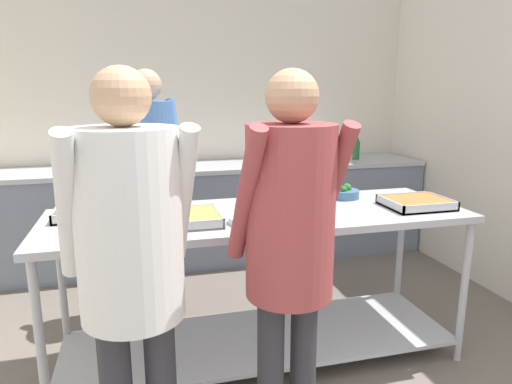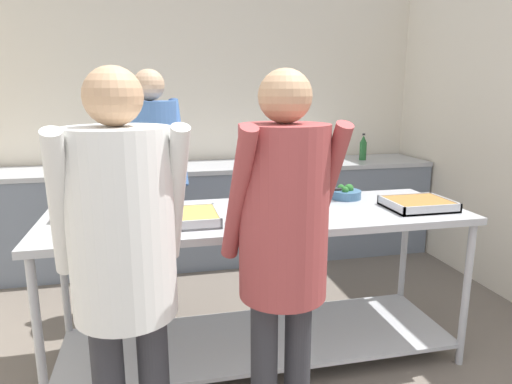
{
  "view_description": "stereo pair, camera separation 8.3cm",
  "coord_description": "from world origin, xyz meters",
  "px_view_note": "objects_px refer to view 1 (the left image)",
  "views": [
    {
      "loc": [
        -0.66,
        -0.8,
        1.61
      ],
      "look_at": [
        0.0,
        1.74,
        1.02
      ],
      "focal_mm": 32.0,
      "sensor_mm": 36.0,
      "label": 1
    },
    {
      "loc": [
        -0.58,
        -0.82,
        1.61
      ],
      "look_at": [
        0.0,
        1.74,
        1.02
      ],
      "focal_mm": 32.0,
      "sensor_mm": 36.0,
      "label": 2
    }
  ],
  "objects_px": {
    "serving_tray_roast": "(97,212)",
    "cook_behind_counter": "(150,168)",
    "broccoli_bowl": "(344,193)",
    "guest_serving_right": "(290,232)",
    "sauce_pan": "(296,196)",
    "water_bottle": "(356,147)",
    "guest_serving_left": "(131,248)",
    "plate_stack": "(250,220)",
    "serving_tray_greens": "(183,219)",
    "serving_tray_vegetables": "(416,203)"
  },
  "relations": [
    {
      "from": "serving_tray_greens",
      "to": "cook_behind_counter",
      "type": "distance_m",
      "value": 0.86
    },
    {
      "from": "guest_serving_left",
      "to": "guest_serving_right",
      "type": "distance_m",
      "value": 0.63
    },
    {
      "from": "serving_tray_vegetables",
      "to": "guest_serving_right",
      "type": "height_order",
      "value": "guest_serving_right"
    },
    {
      "from": "serving_tray_roast",
      "to": "water_bottle",
      "type": "distance_m",
      "value": 2.83
    },
    {
      "from": "serving_tray_roast",
      "to": "guest_serving_left",
      "type": "xyz_separation_m",
      "value": [
        0.2,
        -0.94,
        0.1
      ]
    },
    {
      "from": "plate_stack",
      "to": "serving_tray_roast",
      "type": "bearing_deg",
      "value": 156.67
    },
    {
      "from": "broccoli_bowl",
      "to": "guest_serving_right",
      "type": "height_order",
      "value": "guest_serving_right"
    },
    {
      "from": "plate_stack",
      "to": "cook_behind_counter",
      "type": "relative_size",
      "value": 0.13
    },
    {
      "from": "guest_serving_left",
      "to": "guest_serving_right",
      "type": "height_order",
      "value": "guest_serving_left"
    },
    {
      "from": "guest_serving_left",
      "to": "cook_behind_counter",
      "type": "bearing_deg",
      "value": 85.42
    },
    {
      "from": "guest_serving_left",
      "to": "water_bottle",
      "type": "relative_size",
      "value": 6.47
    },
    {
      "from": "cook_behind_counter",
      "to": "water_bottle",
      "type": "distance_m",
      "value": 2.27
    },
    {
      "from": "guest_serving_right",
      "to": "serving_tray_roast",
      "type": "bearing_deg",
      "value": 132.0
    },
    {
      "from": "broccoli_bowl",
      "to": "water_bottle",
      "type": "xyz_separation_m",
      "value": [
        0.84,
        1.49,
        0.09
      ]
    },
    {
      "from": "serving_tray_roast",
      "to": "plate_stack",
      "type": "relative_size",
      "value": 1.9
    },
    {
      "from": "sauce_pan",
      "to": "cook_behind_counter",
      "type": "distance_m",
      "value": 1.04
    },
    {
      "from": "broccoli_bowl",
      "to": "water_bottle",
      "type": "relative_size",
      "value": 0.74
    },
    {
      "from": "serving_tray_greens",
      "to": "cook_behind_counter",
      "type": "bearing_deg",
      "value": 99.17
    },
    {
      "from": "sauce_pan",
      "to": "serving_tray_greens",
      "type": "bearing_deg",
      "value": -160.58
    },
    {
      "from": "plate_stack",
      "to": "sauce_pan",
      "type": "bearing_deg",
      "value": 42.06
    },
    {
      "from": "serving_tray_vegetables",
      "to": "cook_behind_counter",
      "type": "distance_m",
      "value": 1.75
    },
    {
      "from": "plate_stack",
      "to": "water_bottle",
      "type": "distance_m",
      "value": 2.46
    },
    {
      "from": "plate_stack",
      "to": "serving_tray_greens",
      "type": "bearing_deg",
      "value": 166.37
    },
    {
      "from": "broccoli_bowl",
      "to": "plate_stack",
      "type": "bearing_deg",
      "value": -151.08
    },
    {
      "from": "sauce_pan",
      "to": "water_bottle",
      "type": "distance_m",
      "value": 1.96
    },
    {
      "from": "serving_tray_roast",
      "to": "cook_behind_counter",
      "type": "relative_size",
      "value": 0.25
    },
    {
      "from": "serving_tray_roast",
      "to": "cook_behind_counter",
      "type": "distance_m",
      "value": 0.67
    },
    {
      "from": "guest_serving_left",
      "to": "cook_behind_counter",
      "type": "distance_m",
      "value": 1.52
    },
    {
      "from": "serving_tray_roast",
      "to": "cook_behind_counter",
      "type": "xyz_separation_m",
      "value": [
        0.32,
        0.58,
        0.14
      ]
    },
    {
      "from": "plate_stack",
      "to": "cook_behind_counter",
      "type": "height_order",
      "value": "cook_behind_counter"
    },
    {
      "from": "serving_tray_roast",
      "to": "water_bottle",
      "type": "relative_size",
      "value": 1.68
    },
    {
      "from": "serving_tray_vegetables",
      "to": "plate_stack",
      "type": "bearing_deg",
      "value": -175.97
    },
    {
      "from": "broccoli_bowl",
      "to": "water_bottle",
      "type": "height_order",
      "value": "water_bottle"
    },
    {
      "from": "guest_serving_left",
      "to": "sauce_pan",
      "type": "bearing_deg",
      "value": 43.61
    },
    {
      "from": "serving_tray_vegetables",
      "to": "water_bottle",
      "type": "height_order",
      "value": "water_bottle"
    },
    {
      "from": "serving_tray_greens",
      "to": "guest_serving_right",
      "type": "xyz_separation_m",
      "value": [
        0.37,
        -0.65,
        0.1
      ]
    },
    {
      "from": "serving_tray_roast",
      "to": "guest_serving_right",
      "type": "xyz_separation_m",
      "value": [
        0.82,
        -0.92,
        0.1
      ]
    },
    {
      "from": "serving_tray_vegetables",
      "to": "serving_tray_roast",
      "type": "bearing_deg",
      "value": 171.65
    },
    {
      "from": "plate_stack",
      "to": "serving_tray_vegetables",
      "type": "height_order",
      "value": "serving_tray_vegetables"
    },
    {
      "from": "plate_stack",
      "to": "sauce_pan",
      "type": "relative_size",
      "value": 0.52
    },
    {
      "from": "plate_stack",
      "to": "cook_behind_counter",
      "type": "bearing_deg",
      "value": 117.65
    },
    {
      "from": "cook_behind_counter",
      "to": "serving_tray_roast",
      "type": "bearing_deg",
      "value": -118.83
    },
    {
      "from": "guest_serving_left",
      "to": "water_bottle",
      "type": "distance_m",
      "value": 3.3
    },
    {
      "from": "serving_tray_greens",
      "to": "broccoli_bowl",
      "type": "distance_m",
      "value": 1.13
    },
    {
      "from": "serving_tray_roast",
      "to": "guest_serving_right",
      "type": "height_order",
      "value": "guest_serving_right"
    },
    {
      "from": "sauce_pan",
      "to": "cook_behind_counter",
      "type": "xyz_separation_m",
      "value": [
        -0.86,
        0.58,
        0.12
      ]
    },
    {
      "from": "cook_behind_counter",
      "to": "guest_serving_right",
      "type": "bearing_deg",
      "value": -71.23
    },
    {
      "from": "guest_serving_left",
      "to": "cook_behind_counter",
      "type": "height_order",
      "value": "cook_behind_counter"
    },
    {
      "from": "water_bottle",
      "to": "broccoli_bowl",
      "type": "bearing_deg",
      "value": -119.26
    },
    {
      "from": "serving_tray_roast",
      "to": "serving_tray_greens",
      "type": "distance_m",
      "value": 0.52
    }
  ]
}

